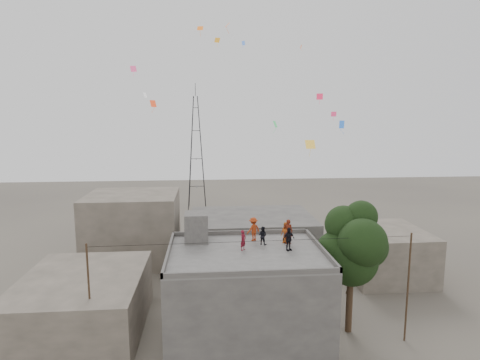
# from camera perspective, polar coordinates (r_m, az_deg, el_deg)

# --- Properties ---
(ground) EXTENTS (140.00, 140.00, 0.00)m
(ground) POSITION_cam_1_polar(r_m,az_deg,el_deg) (28.76, 0.82, -21.76)
(ground) COLOR #4E4740
(ground) RESTS_ON ground
(main_building) EXTENTS (10.00, 8.00, 6.10)m
(main_building) POSITION_cam_1_polar(r_m,az_deg,el_deg) (27.33, 0.83, -16.25)
(main_building) COLOR #474442
(main_building) RESTS_ON ground
(parapet) EXTENTS (10.00, 8.00, 0.30)m
(parapet) POSITION_cam_1_polar(r_m,az_deg,el_deg) (26.14, 0.85, -9.89)
(parapet) COLOR #474442
(parapet) RESTS_ON main_building
(stair_head_box) EXTENTS (1.60, 1.80, 2.00)m
(stair_head_box) POSITION_cam_1_polar(r_m,az_deg,el_deg) (28.26, -6.20, -6.69)
(stair_head_box) COLOR #474442
(stair_head_box) RESTS_ON main_building
(neighbor_west) EXTENTS (8.00, 10.00, 4.00)m
(neighbor_west) POSITION_cam_1_polar(r_m,az_deg,el_deg) (30.68, -21.39, -16.13)
(neighbor_west) COLOR #574F45
(neighbor_west) RESTS_ON ground
(neighbor_north) EXTENTS (12.00, 9.00, 5.00)m
(neighbor_north) POSITION_cam_1_polar(r_m,az_deg,el_deg) (40.74, 1.68, -8.49)
(neighbor_north) COLOR #474442
(neighbor_north) RESTS_ON ground
(neighbor_northwest) EXTENTS (9.00, 8.00, 7.00)m
(neighbor_northwest) POSITION_cam_1_polar(r_m,az_deg,el_deg) (42.79, -14.92, -6.55)
(neighbor_northwest) COLOR #574F45
(neighbor_northwest) RESTS_ON ground
(neighbor_east) EXTENTS (7.00, 8.00, 4.40)m
(neighbor_east) POSITION_cam_1_polar(r_m,az_deg,el_deg) (40.32, 19.82, -9.67)
(neighbor_east) COLOR #574F45
(neighbor_east) RESTS_ON ground
(tree) EXTENTS (4.90, 4.60, 9.10)m
(tree) POSITION_cam_1_polar(r_m,az_deg,el_deg) (28.40, 15.87, -9.01)
(tree) COLOR black
(tree) RESTS_ON ground
(utility_line) EXTENTS (20.12, 0.62, 7.40)m
(utility_line) POSITION_cam_1_polar(r_m,az_deg,el_deg) (25.93, 2.26, -15.82)
(utility_line) COLOR black
(utility_line) RESTS_ON ground
(transmission_tower) EXTENTS (2.97, 2.97, 20.01)m
(transmission_tower) POSITION_cam_1_polar(r_m,az_deg,el_deg) (64.88, -6.22, 3.88)
(transmission_tower) COLOR black
(transmission_tower) RESTS_ON ground
(person_red_adult) EXTENTS (0.73, 0.61, 1.71)m
(person_red_adult) POSITION_cam_1_polar(r_m,az_deg,el_deg) (27.80, 6.86, -7.28)
(person_red_adult) COLOR #631E0F
(person_red_adult) RESTS_ON main_building
(person_orange_child) EXTENTS (0.85, 0.79, 1.46)m
(person_orange_child) POSITION_cam_1_polar(r_m,az_deg,el_deg) (27.99, 6.57, -7.42)
(person_orange_child) COLOR #9B4011
(person_orange_child) RESTS_ON main_building
(person_dark_child) EXTENTS (0.78, 0.74, 1.26)m
(person_dark_child) POSITION_cam_1_polar(r_m,az_deg,el_deg) (27.52, 3.24, -7.88)
(person_dark_child) COLOR black
(person_dark_child) RESTS_ON main_building
(person_dark_adult) EXTENTS (0.97, 0.71, 1.53)m
(person_dark_adult) POSITION_cam_1_polar(r_m,az_deg,el_deg) (26.44, 6.93, -8.34)
(person_dark_adult) COLOR black
(person_dark_adult) RESTS_ON main_building
(person_orange_adult) EXTENTS (1.24, 1.11, 1.66)m
(person_orange_adult) POSITION_cam_1_polar(r_m,az_deg,el_deg) (28.26, 1.92, -6.99)
(person_orange_adult) COLOR #A33412
(person_orange_adult) RESTS_ON main_building
(person_red_child) EXTENTS (0.56, 0.58, 1.34)m
(person_red_child) POSITION_cam_1_polar(r_m,az_deg,el_deg) (26.33, 0.46, -8.56)
(person_red_child) COLOR maroon
(person_red_child) RESTS_ON main_building
(kites) EXTENTS (16.49, 17.24, 9.07)m
(kites) POSITION_cam_1_polar(r_m,az_deg,el_deg) (30.98, 2.13, 12.55)
(kites) COLOR #F54119
(kites) RESTS_ON ground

